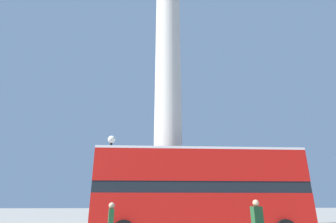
# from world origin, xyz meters

# --- Properties ---
(monument_column) EXTENTS (5.57, 5.57, 22.54)m
(monument_column) POSITION_xyz_m (0.00, 0.00, 7.89)
(monument_column) COLOR beige
(monument_column) RESTS_ON ground_plane
(bus_b) EXTENTS (10.74, 3.17, 4.40)m
(bus_b) POSITION_xyz_m (1.23, -4.36, 2.43)
(bus_b) COLOR #B7140F
(bus_b) RESTS_ON ground_plane
(equestrian_statue) EXTENTS (3.04, 2.18, 5.50)m
(equestrian_statue) POSITION_xyz_m (8.19, 2.17, 1.54)
(equestrian_statue) COLOR beige
(equestrian_statue) RESTS_ON ground_plane
(street_lamp) EXTENTS (0.47, 0.47, 5.73)m
(street_lamp) POSITION_xyz_m (-3.77, -2.01, 3.47)
(street_lamp) COLOR black
(street_lamp) RESTS_ON ground_plane
(pedestrian_by_plinth) EXTENTS (0.51, 0.38, 1.82)m
(pedestrian_by_plinth) POSITION_xyz_m (2.53, -8.29, 1.04)
(pedestrian_by_plinth) COLOR #192347
(pedestrian_by_plinth) RESTS_ON ground_plane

